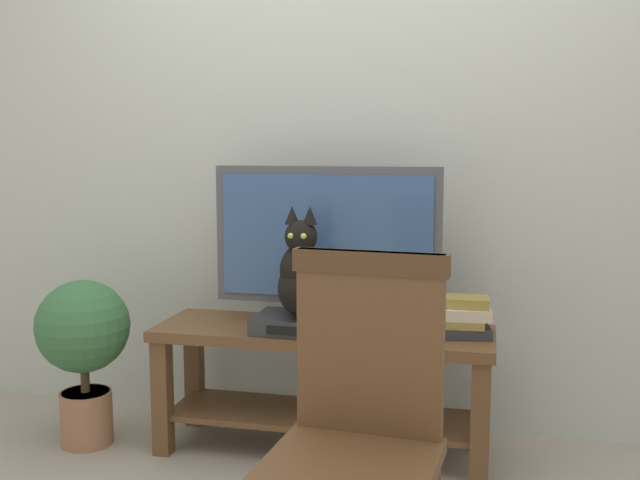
{
  "coord_description": "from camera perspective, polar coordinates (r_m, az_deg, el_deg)",
  "views": [
    {
      "loc": [
        0.63,
        -2.28,
        1.25
      ],
      "look_at": [
        -0.02,
        0.47,
        0.89
      ],
      "focal_mm": 40.98,
      "sensor_mm": 36.0,
      "label": 1
    }
  ],
  "objects": [
    {
      "name": "book_stack",
      "position": [
        2.88,
        10.87,
        -5.93
      ],
      "size": [
        0.26,
        0.19,
        0.15
      ],
      "color": "#2D2D33",
      "rests_on": "tv_stand"
    },
    {
      "name": "media_box",
      "position": [
        2.91,
        -1.22,
        -6.55
      ],
      "size": [
        0.39,
        0.26,
        0.07
      ],
      "color": "#2D2D30",
      "rests_on": "tv_stand"
    },
    {
      "name": "wooden_chair",
      "position": [
        1.92,
        3.04,
        -13.77
      ],
      "size": [
        0.45,
        0.45,
        0.98
      ],
      "color": "brown",
      "rests_on": "ground"
    },
    {
      "name": "tv",
      "position": [
        2.96,
        0.52,
        -0.13
      ],
      "size": [
        0.93,
        0.2,
        0.65
      ],
      "color": "#4C4C51",
      "rests_on": "tv_stand"
    },
    {
      "name": "cat",
      "position": [
        2.85,
        -1.29,
        -2.89
      ],
      "size": [
        0.2,
        0.37,
        0.44
      ],
      "color": "black",
      "rests_on": "media_box"
    },
    {
      "name": "tv_stand",
      "position": [
        3.01,
        0.22,
        -9.78
      ],
      "size": [
        1.36,
        0.43,
        0.52
      ],
      "color": "brown",
      "rests_on": "ground"
    },
    {
      "name": "potted_plant",
      "position": [
        3.22,
        -17.99,
        -7.52
      ],
      "size": [
        0.39,
        0.39,
        0.7
      ],
      "color": "#9E6B4C",
      "rests_on": "ground"
    },
    {
      "name": "back_wall",
      "position": [
        3.28,
        2.15,
        9.93
      ],
      "size": [
        7.0,
        0.12,
        2.8
      ],
      "primitive_type": "cube",
      "color": "#B7BCB2",
      "rests_on": "ground"
    }
  ]
}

